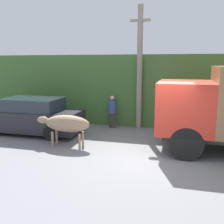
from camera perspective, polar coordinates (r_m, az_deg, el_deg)
name	(u,v)px	position (r m, az deg, el deg)	size (l,w,h in m)	color
ground_plane	(152,158)	(8.95, 8.68, -9.92)	(60.00, 60.00, 0.00)	gray
hillside_embankment	(166,87)	(15.44, 11.66, 5.38)	(32.00, 5.68, 3.52)	#426B33
building_backdrop	(72,88)	(15.24, -8.77, 5.09)	(6.63, 2.70, 3.32)	#B2BCAD
brown_cow	(66,124)	(10.03, -9.97, -2.52)	(2.13, 0.63, 1.20)	#9E7F60
parked_suv	(31,116)	(12.18, -17.21, -0.94)	(4.55, 1.78, 1.60)	#232328
pedestrian_on_hill	(112,110)	(12.68, 0.05, 0.34)	(0.47, 0.47, 1.57)	#38332D
utility_pole	(140,67)	(12.44, 6.02, 9.81)	(0.90, 0.25, 5.70)	gray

